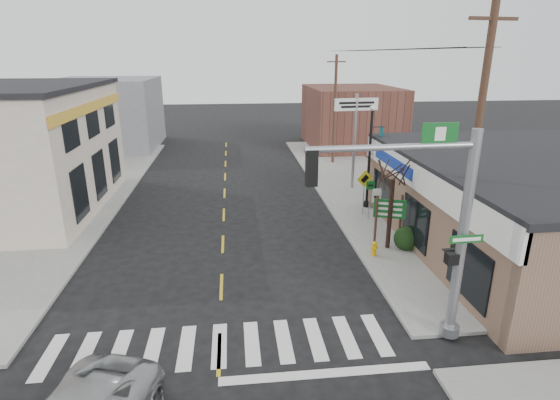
{
  "coord_description": "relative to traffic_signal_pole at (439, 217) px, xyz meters",
  "views": [
    {
      "loc": [
        0.61,
        -11.06,
        8.51
      ],
      "look_at": [
        2.49,
        5.9,
        2.8
      ],
      "focal_mm": 28.0,
      "sensor_mm": 36.0,
      "label": 1
    }
  ],
  "objects": [
    {
      "name": "utility_pole_far",
      "position": [
        2.32,
        23.09,
        0.34
      ],
      "size": [
        1.46,
        0.22,
        8.39
      ],
      "rotation": [
        0.0,
        0.0,
        -0.05
      ],
      "color": "#432C21",
      "rests_on": "sidewalk_right"
    },
    {
      "name": "lamp_post",
      "position": [
        1.85,
        12.09,
        -0.62
      ],
      "size": [
        0.75,
        0.59,
        5.77
      ],
      "rotation": [
        0.0,
        0.0,
        -0.13
      ],
      "color": "black",
      "rests_on": "sidewalk_right"
    },
    {
      "name": "shrub_front",
      "position": [
        3.67,
        2.97,
        -3.46
      ],
      "size": [
        1.36,
        1.36,
        1.02
      ],
      "primitive_type": "ellipsoid",
      "color": "#183717",
      "rests_on": "sidewalk_right"
    },
    {
      "name": "sidewalk_left",
      "position": [
        -15.41,
        13.0,
        -4.03
      ],
      "size": [
        6.0,
        38.0,
        0.13
      ],
      "primitive_type": "cube",
      "color": "gray",
      "rests_on": "ground"
    },
    {
      "name": "dance_center_sign",
      "position": [
        2.0,
        15.95,
        0.66
      ],
      "size": [
        2.85,
        0.18,
        6.06
      ],
      "rotation": [
        0.0,
        0.0,
        0.1
      ],
      "color": "gray",
      "rests_on": "sidewalk_right"
    },
    {
      "name": "sidewalk_right",
      "position": [
        2.59,
        13.0,
        -4.03
      ],
      "size": [
        6.0,
        38.0,
        0.13
      ],
      "primitive_type": "cube",
      "color": "gray",
      "rests_on": "ground"
    },
    {
      "name": "bldg_distant_left",
      "position": [
        -17.41,
        32.0,
        -0.9
      ],
      "size": [
        9.0,
        10.0,
        6.4
      ],
      "primitive_type": "cube",
      "color": "slate",
      "rests_on": "ground"
    },
    {
      "name": "ped_crossing_sign",
      "position": [
        1.22,
        10.9,
        -2.23
      ],
      "size": [
        0.98,
        0.07,
        2.52
      ],
      "rotation": [
        0.0,
        0.0,
        0.22
      ],
      "color": "gray",
      "rests_on": "sidewalk_right"
    },
    {
      "name": "utility_pole_near",
      "position": [
        2.7,
        3.23,
        1.23
      ],
      "size": [
        1.76,
        0.26,
        10.14
      ],
      "rotation": [
        0.0,
        0.0,
        0.11
      ],
      "color": "#4E2F21",
      "rests_on": "sidewalk_right"
    },
    {
      "name": "guide_sign",
      "position": [
        1.08,
        6.62,
        -2.36
      ],
      "size": [
        1.4,
        0.13,
        2.45
      ],
      "rotation": [
        0.0,
        0.0,
        -0.33
      ],
      "color": "#472E21",
      "rests_on": "sidewalk_right"
    },
    {
      "name": "thrift_store",
      "position": [
        8.09,
        6.0,
        -2.1
      ],
      "size": [
        12.0,
        14.0,
        4.0
      ],
      "primitive_type": "cube",
      "color": "brown",
      "rests_on": "ground"
    },
    {
      "name": "bldg_distant_right",
      "position": [
        5.59,
        30.0,
        -1.3
      ],
      "size": [
        8.0,
        10.0,
        5.6
      ],
      "primitive_type": "cube",
      "color": "brown",
      "rests_on": "ground"
    },
    {
      "name": "fire_hydrant",
      "position": [
        0.21,
        5.74,
        -3.6
      ],
      "size": [
        0.21,
        0.21,
        0.67
      ],
      "rotation": [
        0.0,
        0.0,
        -0.02
      ],
      "color": "#E29F00",
      "rests_on": "sidewalk_right"
    },
    {
      "name": "crosswalk",
      "position": [
        -6.41,
        0.4,
        -4.09
      ],
      "size": [
        11.0,
        2.2,
        0.01
      ],
      "primitive_type": "cube",
      "color": "silver",
      "rests_on": "ground"
    },
    {
      "name": "shrub_back",
      "position": [
        1.93,
        6.42,
        -3.54
      ],
      "size": [
        1.15,
        1.15,
        0.86
      ],
      "primitive_type": "ellipsoid",
      "color": "black",
      "rests_on": "sidewalk_right"
    },
    {
      "name": "traffic_signal_pole",
      "position": [
        0.0,
        0.0,
        0.0
      ],
      "size": [
        5.27,
        0.39,
        6.67
      ],
      "rotation": [
        0.0,
        0.0,
        0.04
      ],
      "color": "gray",
      "rests_on": "sidewalk_right"
    },
    {
      "name": "ground",
      "position": [
        -6.41,
        -0.0,
        -4.1
      ],
      "size": [
        140.0,
        140.0,
        0.0
      ],
      "primitive_type": "plane",
      "color": "black",
      "rests_on": "ground"
    },
    {
      "name": "center_line",
      "position": [
        -6.41,
        8.0,
        -4.09
      ],
      "size": [
        0.12,
        56.0,
        0.01
      ],
      "primitive_type": "cube",
      "color": "gold",
      "rests_on": "ground"
    },
    {
      "name": "bare_tree",
      "position": [
        1.09,
        6.52,
        -0.18
      ],
      "size": [
        2.41,
        2.41,
        4.82
      ],
      "rotation": [
        0.0,
        0.0,
        0.4
      ],
      "color": "black",
      "rests_on": "sidewalk_right"
    }
  ]
}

